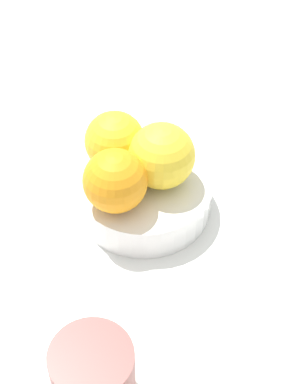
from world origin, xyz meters
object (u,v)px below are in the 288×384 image
fruit_bowl (144,195)px  orange_in_bowl_2 (115,141)px  ceramic_cup (93,376)px  orange_in_bowl_0 (162,156)px  orange_in_bowl_1 (115,181)px

fruit_bowl → orange_in_bowl_2: bearing=90.3°
ceramic_cup → fruit_bowl: bearing=32.3°
orange_in_bowl_2 → ceramic_cup: orange_in_bowl_2 is taller
fruit_bowl → orange_in_bowl_0: (1.39, -1.04, 5.29)cm
ceramic_cup → orange_in_bowl_2: bearing=40.7°
orange_in_bowl_0 → orange_in_bowl_2: bearing=105.5°
fruit_bowl → orange_in_bowl_0: bearing=-36.8°
ceramic_cup → orange_in_bowl_0: bearing=28.0°
orange_in_bowl_1 → ceramic_cup: size_ratio=0.93×
orange_in_bowl_1 → orange_in_bowl_0: bearing=-11.6°
fruit_bowl → orange_in_bowl_0: orange_in_bowl_0 is taller
orange_in_bowl_0 → ceramic_cup: 22.02cm
orange_in_bowl_1 → ceramic_cup: 18.17cm
orange_in_bowl_2 → ceramic_cup: size_ratio=0.92×
fruit_bowl → orange_in_bowl_0: 5.57cm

